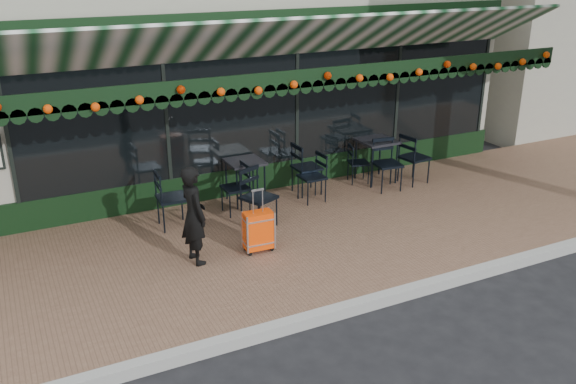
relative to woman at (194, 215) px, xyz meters
name	(u,v)px	position (x,y,z in m)	size (l,w,h in m)	color
ground	(340,312)	(1.27, -1.85, -0.86)	(80.00, 80.00, 0.00)	black
sidewalk	(273,244)	(1.27, 0.15, -0.78)	(18.00, 4.00, 0.15)	brown
curb	(343,310)	(1.27, -1.93, -0.78)	(18.00, 0.16, 0.15)	#9E9E99
restaurant_building	(161,48)	(1.27, 5.99, 1.41)	(12.00, 9.60, 4.50)	#A2A08C
neighbor_building_right	(571,16)	(14.27, 6.15, 1.54)	(12.00, 8.00, 4.80)	gray
woman	(194,215)	(0.00, 0.00, 0.00)	(0.52, 0.34, 1.42)	black
suitcase	(258,231)	(0.92, -0.10, -0.39)	(0.43, 0.25, 0.96)	#FF4408
cafe_table_a	(377,144)	(4.12, 1.62, 0.03)	(0.66, 0.66, 0.82)	black
cafe_table_b	(245,165)	(1.49, 1.75, -0.03)	(0.61, 0.61, 0.76)	black
chair_a_left	(312,177)	(2.55, 1.28, -0.28)	(0.43, 0.43, 0.86)	black
chair_a_right	(359,163)	(3.78, 1.71, -0.33)	(0.38, 0.38, 0.76)	black
chair_a_front	(387,165)	(4.05, 1.16, -0.23)	(0.48, 0.48, 0.95)	black
chair_a_extra	(414,158)	(4.71, 1.23, -0.23)	(0.48, 0.48, 0.97)	black
chair_b_left	(235,188)	(1.15, 1.37, -0.28)	(0.43, 0.43, 0.87)	black
chair_b_right	(307,168)	(2.64, 1.65, -0.23)	(0.48, 0.48, 0.95)	black
chair_b_front	(259,198)	(1.28, 0.70, -0.23)	(0.48, 0.48, 0.96)	black
chair_solo	(172,198)	(0.05, 1.29, -0.23)	(0.48, 0.48, 0.96)	black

